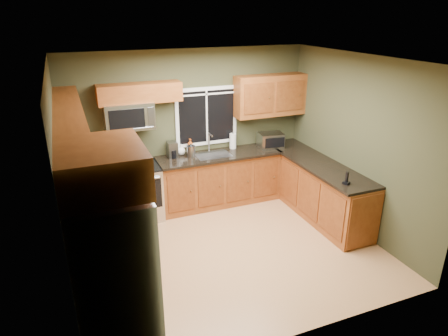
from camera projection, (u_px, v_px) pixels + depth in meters
floor at (230, 249)px, 5.86m from camera, size 4.20×4.20×0.00m
ceiling at (231, 60)px, 4.86m from camera, size 4.20×4.20×0.00m
back_wall at (190, 129)px, 6.91m from camera, size 4.20×0.00×4.20m
front_wall at (303, 226)px, 3.81m from camera, size 4.20×0.00×4.20m
left_wall at (64, 188)px, 4.63m from camera, size 0.00×3.60×3.60m
right_wall at (357, 145)px, 6.09m from camera, size 0.00×3.60×3.60m
window at (207, 116)px, 6.93m from camera, size 1.12×0.03×1.02m
base_cabinets_left at (96, 231)px, 5.48m from camera, size 0.60×2.65×0.90m
countertop_left at (94, 200)px, 5.31m from camera, size 0.65×2.65×0.04m
base_cabinets_back at (219, 180)px, 7.13m from camera, size 2.17×0.60×0.90m
countertop_back at (219, 155)px, 6.94m from camera, size 2.17×0.65×0.04m
base_cabinets_peninsula at (315, 188)px, 6.79m from camera, size 0.60×2.52×0.90m
countertop_peninsula at (316, 162)px, 6.61m from camera, size 0.65×2.50×0.04m
upper_cabinets_left at (71, 133)px, 4.91m from camera, size 0.33×2.65×0.72m
upper_cabinets_back_left at (140, 93)px, 6.21m from camera, size 1.30×0.33×0.30m
upper_cabinets_back_right at (270, 95)px, 7.09m from camera, size 1.30×0.33×0.72m
upper_cabinet_over_fridge at (101, 167)px, 3.39m from camera, size 0.72×0.90×0.38m
refrigerator at (115, 277)px, 3.80m from camera, size 0.74×0.90×1.80m
range at (137, 192)px, 6.59m from camera, size 0.76×0.69×0.94m
microwave at (129, 116)px, 6.24m from camera, size 0.76×0.41×0.42m
sink at (213, 154)px, 6.90m from camera, size 0.60×0.42×0.36m
toaster_oven at (271, 140)px, 7.23m from camera, size 0.46×0.38×0.27m
coffee_maker at (172, 150)px, 6.75m from camera, size 0.16×0.22×0.27m
kettle at (191, 151)px, 6.74m from camera, size 0.14×0.14×0.25m
paper_towel_roll at (233, 141)px, 7.17m from camera, size 0.15×0.15×0.30m
soap_bottle_a at (190, 146)px, 6.92m from camera, size 0.11×0.11×0.26m
soap_bottle_c at (181, 150)px, 6.87m from camera, size 0.15×0.15×0.19m
cordless_phone at (347, 180)px, 5.72m from camera, size 0.11×0.11×0.19m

